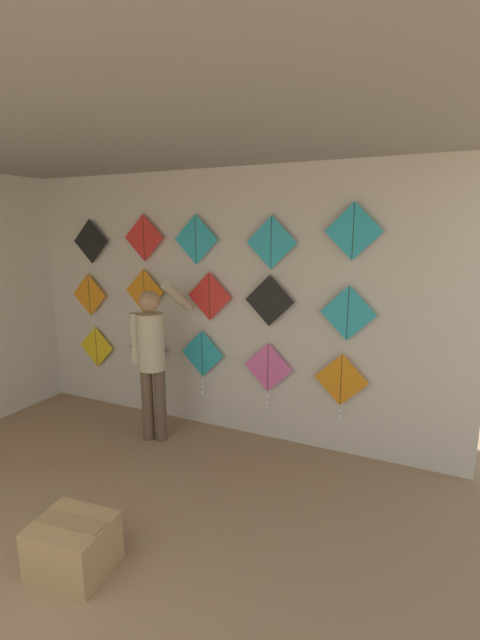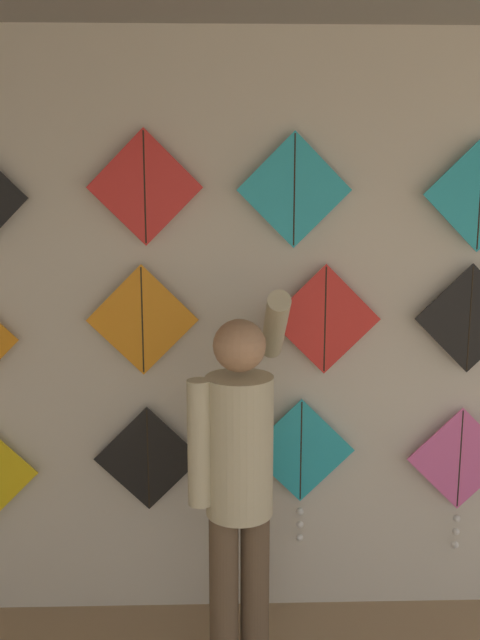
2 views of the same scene
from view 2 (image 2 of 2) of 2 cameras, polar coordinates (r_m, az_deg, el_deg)
back_panel at (r=3.43m, az=5.41°, el=-1.24°), size 5.39×0.06×2.80m
shopkeeper at (r=2.99m, az=-0.05°, el=-11.97°), size 0.42×0.64×1.70m
kite_1 at (r=3.51m, az=-7.37°, el=-10.94°), size 0.52×0.01×0.52m
kite_2 at (r=3.51m, az=4.89°, el=-11.03°), size 0.52×0.04×0.73m
kite_3 at (r=3.70m, az=17.15°, el=-11.18°), size 0.52×0.04×0.73m
kite_6 at (r=3.31m, az=-7.82°, el=-0.01°), size 0.52×0.01×0.52m
kite_7 at (r=3.33m, az=6.82°, el=0.04°), size 0.52×0.01×0.52m
kite_8 at (r=3.49m, az=17.91°, el=0.11°), size 0.52×0.01×0.52m
kite_11 at (r=3.25m, az=-7.63°, el=10.47°), size 0.52×0.01×0.52m
kite_12 at (r=3.25m, az=4.37°, el=10.33°), size 0.52×0.01×0.52m
kite_13 at (r=3.44m, az=18.66°, el=9.49°), size 0.52×0.01×0.52m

